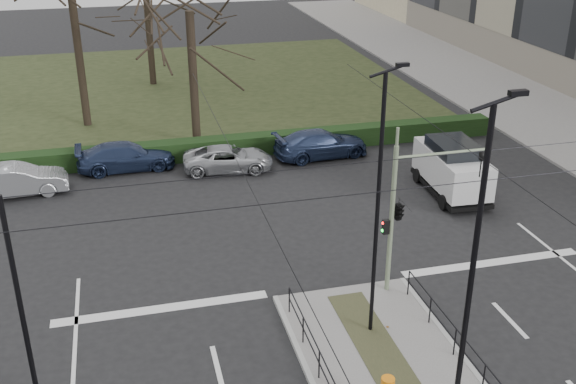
% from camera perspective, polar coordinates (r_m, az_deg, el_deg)
% --- Properties ---
extents(sidewalk_east, '(8.00, 90.00, 0.14)m').
position_cam_1_polar(sidewalk_east, '(45.00, 19.62, 6.75)').
color(sidewalk_east, slate).
rests_on(sidewalk_east, ground).
extents(park, '(38.00, 26.00, 0.10)m').
position_cam_1_polar(park, '(47.25, -13.26, 8.28)').
color(park, black).
rests_on(park, ground).
extents(hedge, '(38.00, 1.00, 1.00)m').
position_cam_1_polar(hedge, '(34.35, -12.46, 3.15)').
color(hedge, black).
rests_on(hedge, ground).
extents(catenary, '(20.00, 34.00, 6.00)m').
position_cam_1_polar(catenary, '(18.90, 7.99, -4.85)').
color(catenary, black).
rests_on(catenary, ground).
extents(traffic_light, '(3.51, 1.98, 5.17)m').
position_cam_1_polar(traffic_light, '(22.02, 9.54, -1.35)').
color(traffic_light, gray).
rests_on(traffic_light, median_island).
extents(streetlamp_median_near, '(0.74, 0.15, 8.90)m').
position_cam_1_polar(streetlamp_median_near, '(15.18, 15.21, -7.93)').
color(streetlamp_median_near, black).
rests_on(streetlamp_median_near, median_island).
extents(streetlamp_median_far, '(0.69, 0.14, 8.29)m').
position_cam_1_polar(streetlamp_median_far, '(19.21, 7.65, -1.19)').
color(streetlamp_median_far, black).
rests_on(streetlamp_median_far, median_island).
extents(parked_car_second, '(4.38, 1.81, 1.41)m').
position_cam_1_polar(parked_car_second, '(32.30, -21.91, 0.92)').
color(parked_car_second, '#9C9EA3').
rests_on(parked_car_second, ground).
extents(parked_car_third, '(4.73, 2.05, 1.36)m').
position_cam_1_polar(parked_car_third, '(33.72, -13.56, 2.96)').
color(parked_car_third, '#212D4E').
rests_on(parked_car_third, ground).
extents(parked_car_fourth, '(4.55, 2.50, 1.21)m').
position_cam_1_polar(parked_car_fourth, '(32.83, -5.08, 2.84)').
color(parked_car_fourth, '#9C9EA3').
rests_on(parked_car_fourth, ground).
extents(white_van, '(2.32, 4.75, 2.47)m').
position_cam_1_polar(white_van, '(30.76, 13.72, 2.07)').
color(white_van, silver).
rests_on(white_van, ground).
extents(bare_tree_near, '(7.08, 7.08, 9.24)m').
position_cam_1_polar(bare_tree_near, '(34.88, -8.30, 14.11)').
color(bare_tree_near, black).
rests_on(bare_tree_near, park).
extents(parked_car_fifth, '(5.03, 2.47, 1.41)m').
position_cam_1_polar(parked_car_fifth, '(34.41, 2.81, 4.11)').
color(parked_car_fifth, '#212D4E').
rests_on(parked_car_fifth, ground).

